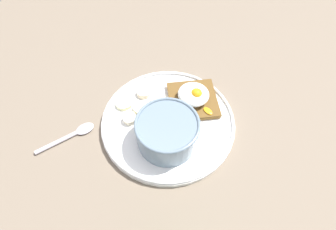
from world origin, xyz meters
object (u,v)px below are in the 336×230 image
object	(u,v)px
oatmeal_bowl	(167,132)
banana_slice_front	(141,108)
banana_slice_left	(159,102)
banana_slice_inner	(130,118)
poached_egg	(194,94)
banana_slice_back	(124,103)
banana_slice_right	(144,93)
toast_slice	(193,100)
spoon	(73,135)

from	to	relation	value
oatmeal_bowl	banana_slice_front	distance (cm)	9.00
banana_slice_left	banana_slice_inner	xyz separation A→B (cm)	(-4.03, -5.56, -0.03)
banana_slice_left	banana_slice_inner	size ratio (longest dim) A/B	1.10
poached_egg	banana_slice_back	distance (cm)	14.37
banana_slice_back	banana_slice_right	xyz separation A→B (cm)	(2.87, 3.80, 0.09)
banana_slice_back	banana_slice_inner	distance (cm)	4.19
toast_slice	banana_slice_front	distance (cm)	10.76
toast_slice	banana_slice_front	size ratio (longest dim) A/B	3.69
banana_slice_back	banana_slice_right	bearing A→B (deg)	52.99
oatmeal_bowl	toast_slice	xyz separation A→B (cm)	(2.22, 10.15, -2.23)
oatmeal_bowl	poached_egg	distance (cm)	10.36
oatmeal_bowl	toast_slice	distance (cm)	10.63
oatmeal_bowl	banana_slice_inner	xyz separation A→B (cm)	(-8.33, 1.95, -2.23)
toast_slice	banana_slice_back	xyz separation A→B (cm)	(-13.23, -4.99, -0.22)
toast_slice	banana_slice_inner	distance (cm)	13.37
toast_slice	poached_egg	xyz separation A→B (cm)	(0.10, -0.06, 1.90)
spoon	oatmeal_bowl	bearing A→B (deg)	13.13
banana_slice_front	poached_egg	bearing A→B (deg)	28.47
banana_slice_back	banana_slice_inner	world-z (taller)	banana_slice_inner
oatmeal_bowl	banana_slice_back	bearing A→B (deg)	154.87
banana_slice_front	banana_slice_back	xyz separation A→B (cm)	(-3.82, 0.23, -0.21)
poached_egg	banana_slice_left	xyz separation A→B (cm)	(-6.63, -2.59, -1.87)
banana_slice_front	banana_slice_right	size ratio (longest dim) A/B	1.02
poached_egg	banana_slice_inner	bearing A→B (deg)	-142.61
banana_slice_back	toast_slice	bearing A→B (deg)	20.65
banana_slice_right	poached_egg	bearing A→B (deg)	6.12
oatmeal_bowl	toast_slice	world-z (taller)	oatmeal_bowl
toast_slice	banana_slice_inner	bearing A→B (deg)	-142.16
poached_egg	banana_slice_front	xyz separation A→B (cm)	(-9.51, -5.15, -1.91)
poached_egg	banana_slice_left	world-z (taller)	poached_egg
toast_slice	poached_egg	world-z (taller)	poached_egg
toast_slice	poached_egg	distance (cm)	1.90
oatmeal_bowl	banana_slice_back	xyz separation A→B (cm)	(-11.01, 5.16, -2.45)
banana_slice_front	banana_slice_left	size ratio (longest dim) A/B	0.85
toast_slice	banana_slice_inner	size ratio (longest dim) A/B	3.42
toast_slice	spoon	size ratio (longest dim) A/B	1.30
oatmeal_bowl	banana_slice_front	world-z (taller)	oatmeal_bowl
poached_egg	toast_slice	bearing A→B (deg)	148.34
banana_slice_back	banana_slice_inner	size ratio (longest dim) A/B	1.23
oatmeal_bowl	spoon	xyz separation A→B (cm)	(-17.89, -4.17, -3.47)
toast_slice	spoon	xyz separation A→B (cm)	(-20.11, -14.32, -1.24)
banana_slice_inner	spoon	world-z (taller)	banana_slice_inner
banana_slice_right	banana_slice_back	bearing A→B (deg)	-127.01
toast_slice	spoon	world-z (taller)	toast_slice
toast_slice	banana_slice_back	bearing A→B (deg)	-159.35
banana_slice_right	banana_slice_inner	xyz separation A→B (cm)	(-0.20, -7.02, 0.13)
toast_slice	spoon	distance (cm)	24.72
banana_slice_front	oatmeal_bowl	bearing A→B (deg)	-34.49
banana_slice_left	banana_slice_inner	distance (cm)	6.86
banana_slice_back	oatmeal_bowl	bearing A→B (deg)	-25.13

